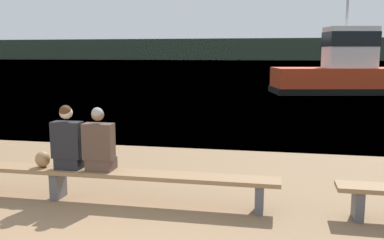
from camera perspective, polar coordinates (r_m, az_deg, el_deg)
The scene contains 7 objects.
water_surface at distance 129.92m, azimuth 10.25°, elevation 7.82°, with size 240.00×240.00×0.00m, color teal.
far_shoreline at distance 140.13m, azimuth 10.37°, elevation 9.25°, with size 600.00×12.00×6.67m, color #2D3D2D.
bench_main at distance 7.11m, azimuth -17.48°, elevation -6.82°, with size 6.90×0.41×0.49m.
person_left at distance 6.89m, azimuth -16.21°, elevation -2.80°, with size 0.46×0.36×1.01m.
person_right at distance 6.68m, azimuth -12.28°, elevation -3.16°, with size 0.46×0.36×0.98m.
shopping_bag at distance 7.19m, azimuth -19.29°, elevation -4.94°, with size 0.23×0.22×0.26m.
tugboat_red at distance 25.86m, azimuth 19.56°, elevation 5.99°, with size 8.21×4.53×6.63m.
Camera 1 is at (2.36, -3.50, 2.28)m, focal length 40.00 mm.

